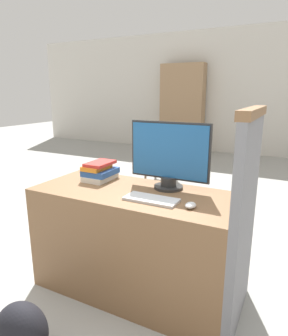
# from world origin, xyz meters

# --- Properties ---
(ground_plane) EXTENTS (20.00, 20.00, 0.00)m
(ground_plane) POSITION_xyz_m (0.00, 0.00, 0.00)
(ground_plane) COLOR #9E9E99
(wall_back) EXTENTS (12.00, 0.06, 2.80)m
(wall_back) POSITION_xyz_m (0.00, 5.81, 1.40)
(wall_back) COLOR beige
(wall_back) RESTS_ON ground_plane
(desk) EXTENTS (1.38, 0.61, 0.75)m
(desk) POSITION_xyz_m (0.00, 0.30, 0.38)
(desk) COLOR brown
(desk) RESTS_ON ground_plane
(carrel_divider) EXTENTS (0.07, 0.65, 1.32)m
(carrel_divider) POSITION_xyz_m (0.72, 0.33, 0.67)
(carrel_divider) COLOR slate
(carrel_divider) RESTS_ON ground_plane
(monitor) EXTENTS (0.57, 0.20, 0.46)m
(monitor) POSITION_xyz_m (0.18, 0.47, 0.98)
(monitor) COLOR #282828
(monitor) RESTS_ON desk
(keyboard) EXTENTS (0.34, 0.15, 0.02)m
(keyboard) POSITION_xyz_m (0.18, 0.19, 0.76)
(keyboard) COLOR silver
(keyboard) RESTS_ON desk
(mouse) EXTENTS (0.06, 0.08, 0.03)m
(mouse) POSITION_xyz_m (0.44, 0.19, 0.77)
(mouse) COLOR silver
(mouse) RESTS_ON desk
(book_stack) EXTENTS (0.20, 0.25, 0.14)m
(book_stack) POSITION_xyz_m (-0.36, 0.42, 0.82)
(book_stack) COLOR silver
(book_stack) RESTS_ON desk
(backpack) EXTENTS (0.30, 0.28, 0.33)m
(backpack) POSITION_xyz_m (-0.24, -0.50, 0.16)
(backpack) COLOR black
(backpack) RESTS_ON ground_plane
(far_chair) EXTENTS (0.44, 0.44, 0.83)m
(far_chair) POSITION_xyz_m (-1.00, 3.08, 0.47)
(far_chair) COLOR brown
(far_chair) RESTS_ON ground_plane
(bookshelf_far) EXTENTS (1.05, 0.32, 2.05)m
(bookshelf_far) POSITION_xyz_m (-1.60, 5.57, 1.03)
(bookshelf_far) COLOR #9E7A56
(bookshelf_far) RESTS_ON ground_plane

